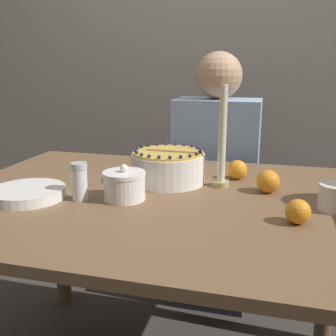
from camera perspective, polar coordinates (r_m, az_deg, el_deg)
name	(u,v)px	position (r m, az deg, el deg)	size (l,w,h in m)	color
wall_behind	(218,45)	(2.57, 7.30, 17.22)	(8.00, 0.05, 2.60)	#ADA393
dining_table	(154,229)	(1.31, -1.98, -8.78)	(1.37, 1.02, 0.78)	brown
cake	(168,167)	(1.39, 0.00, 0.16)	(0.26, 0.26, 0.12)	white
sugar_bowl	(124,185)	(1.22, -6.34, -2.52)	(0.13, 0.13, 0.11)	white
sugar_shaker	(80,181)	(1.23, -12.71, -1.89)	(0.05, 0.05, 0.12)	white
plate_stack	(28,193)	(1.31, -19.70, -3.45)	(0.23, 0.23, 0.03)	white
candle	(222,145)	(1.33, 7.84, 3.37)	(0.06, 0.06, 0.34)	tan
cup	(334,198)	(1.21, 23.00, -4.02)	(0.09, 0.09, 0.08)	white
orange_fruit_0	(298,212)	(1.09, 18.34, -6.02)	(0.07, 0.07, 0.07)	orange
orange_fruit_1	(237,170)	(1.45, 10.03, -0.23)	(0.07, 0.07, 0.07)	orange
orange_fruit_2	(268,181)	(1.32, 14.31, -1.88)	(0.08, 0.08, 0.08)	orange
person_man_blue_shirt	(215,197)	(1.98, 6.83, -4.17)	(0.40, 0.34, 1.25)	#2D2D38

